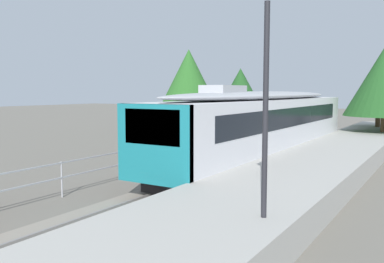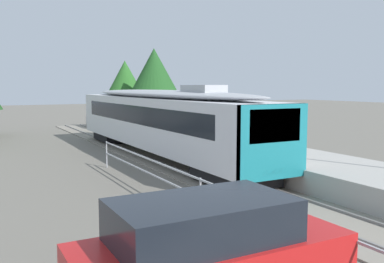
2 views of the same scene
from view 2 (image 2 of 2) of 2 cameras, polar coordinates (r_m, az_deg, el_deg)
name	(u,v)px [view 2 (image 2 of 2)]	position (r m, az deg, el deg)	size (l,w,h in m)	color
ground_plane	(193,210)	(13.32, 0.11, -10.59)	(160.00, 160.00, 0.00)	#6B665B
track_rails	(270,197)	(14.92, 10.43, -8.71)	(3.20, 60.00, 0.14)	gray
commuter_train	(159,118)	(22.55, -4.48, 1.84)	(2.82, 19.39, 3.74)	silver
station_platform	(338,176)	(17.00, 19.08, -5.68)	(3.90, 60.00, 0.90)	#A8A59E
parked_suv_red	(210,256)	(7.21, 2.46, -16.49)	(4.61, 1.92, 2.04)	red
tree_behind_carpark	(125,83)	(37.48, -9.02, 6.48)	(4.20, 4.20, 6.04)	brown
tree_distant_centre	(154,79)	(33.79, -5.12, 7.06)	(5.26, 5.26, 6.80)	brown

